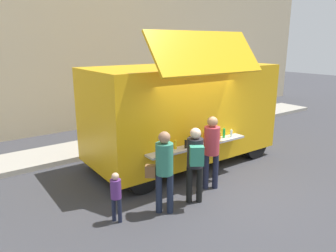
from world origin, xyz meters
TOP-DOWN VIEW (x-y plane):
  - ground_plane at (0.00, 0.00)m, footprint 60.00×60.00m
  - curb_strip at (-3.50, 4.44)m, footprint 28.00×1.60m
  - building_behind at (-2.50, 8.34)m, footprint 32.00×2.40m
  - food_truck_main at (0.51, 1.81)m, footprint 5.44×3.23m
  - trash_bin at (4.73, 4.14)m, footprint 0.60×0.60m
  - customer_front_ordering at (-0.08, 0.00)m, footprint 0.37×0.37m
  - customer_mid_with_backpack at (-0.87, -0.32)m, footprint 0.49×0.55m
  - customer_rear_waiting at (-1.65, -0.24)m, footprint 0.52×0.49m
  - child_near_queue at (-2.60, 0.02)m, footprint 0.21×0.21m

SIDE VIEW (x-z plane):
  - ground_plane at x=0.00m, z-range 0.00..0.00m
  - curb_strip at x=-3.50m, z-range 0.00..0.15m
  - trash_bin at x=4.73m, z-range 0.00..1.03m
  - child_near_queue at x=-2.60m, z-range 0.10..1.14m
  - customer_rear_waiting at x=-1.65m, z-range 0.16..1.92m
  - customer_mid_with_backpack at x=-0.87m, z-range 0.19..1.90m
  - customer_front_ordering at x=-0.08m, z-range 0.17..1.97m
  - food_truck_main at x=0.51m, z-range -0.31..3.40m
  - building_behind at x=-2.50m, z-range 0.00..8.82m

